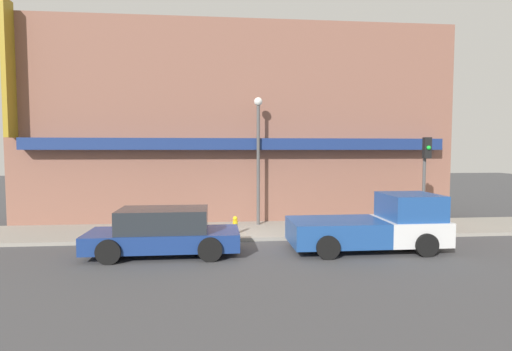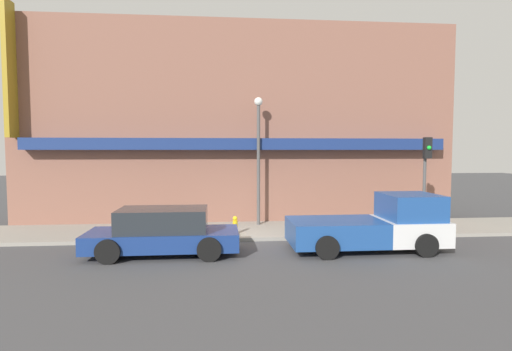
# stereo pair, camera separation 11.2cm
# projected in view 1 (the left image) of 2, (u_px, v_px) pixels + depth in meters

# --- Properties ---
(ground_plane) EXTENTS (80.00, 80.00, 0.00)m
(ground_plane) POSITION_uv_depth(u_px,v_px,m) (245.00, 242.00, 14.56)
(ground_plane) COLOR #424244
(sidewalk) EXTENTS (36.00, 3.35, 0.13)m
(sidewalk) POSITION_uv_depth(u_px,v_px,m) (242.00, 231.00, 16.21)
(sidewalk) COLOR gray
(sidewalk) RESTS_ON ground
(building) EXTENTS (19.80, 3.80, 9.39)m
(building) POSITION_uv_depth(u_px,v_px,m) (238.00, 125.00, 19.06)
(building) COLOR brown
(building) RESTS_ON ground
(pickup_truck) EXTENTS (5.10, 2.28, 1.87)m
(pickup_truck) POSITION_uv_depth(u_px,v_px,m) (376.00, 225.00, 13.38)
(pickup_truck) COLOR silver
(pickup_truck) RESTS_ON ground
(parked_car) EXTENTS (4.77, 2.06, 1.49)m
(parked_car) POSITION_uv_depth(u_px,v_px,m) (164.00, 232.00, 12.70)
(parked_car) COLOR navy
(parked_car) RESTS_ON ground
(fire_hydrant) EXTENTS (0.19, 0.19, 0.68)m
(fire_hydrant) POSITION_uv_depth(u_px,v_px,m) (235.00, 225.00, 15.25)
(fire_hydrant) COLOR yellow
(fire_hydrant) RESTS_ON sidewalk
(street_lamp) EXTENTS (0.36, 0.36, 5.44)m
(street_lamp) POSITION_uv_depth(u_px,v_px,m) (258.00, 145.00, 16.98)
(street_lamp) COLOR #4C4C4C
(street_lamp) RESTS_ON sidewalk
(traffic_light) EXTENTS (0.28, 0.42, 3.69)m
(traffic_light) POSITION_uv_depth(u_px,v_px,m) (425.00, 167.00, 15.36)
(traffic_light) COLOR #4C4C4C
(traffic_light) RESTS_ON sidewalk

